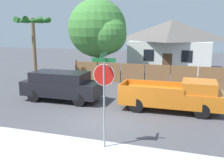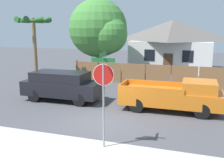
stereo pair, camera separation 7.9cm
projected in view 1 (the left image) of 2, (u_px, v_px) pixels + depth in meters
ground_plane at (103, 122)px, 12.38m from camera, size 80.00×80.00×0.00m
sidewalk_strip at (67, 157)px, 9.04m from camera, size 36.00×3.20×0.01m
wooden_fence at (157, 75)px, 20.22m from camera, size 13.95×0.12×1.70m
house at (171, 44)px, 27.46m from camera, size 8.57×6.50×5.20m
oak_tree at (99, 30)px, 22.68m from camera, size 5.33×5.07×6.88m
palm_tree at (33, 27)px, 19.81m from camera, size 2.57×2.78×5.20m
red_suv at (62, 85)px, 15.86m from camera, size 4.80×1.91×1.77m
orange_pickup at (174, 96)px, 13.86m from camera, size 5.28×1.94×1.71m
stop_sign at (104, 84)px, 9.30m from camera, size 0.86×0.77×3.51m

